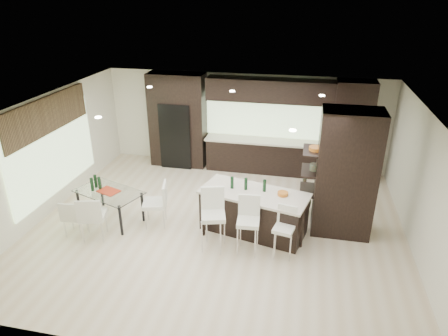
% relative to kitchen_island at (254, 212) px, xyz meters
% --- Properties ---
extents(ground, '(8.00, 8.00, 0.00)m').
position_rel_kitchen_island_xyz_m(ground, '(-0.78, 0.02, -0.47)').
color(ground, beige).
rests_on(ground, ground).
extents(back_wall, '(8.00, 0.02, 2.70)m').
position_rel_kitchen_island_xyz_m(back_wall, '(-0.78, 3.52, 0.88)').
color(back_wall, white).
rests_on(back_wall, ground).
extents(left_wall, '(0.02, 7.00, 2.70)m').
position_rel_kitchen_island_xyz_m(left_wall, '(-4.78, 0.02, 0.88)').
color(left_wall, white).
rests_on(left_wall, ground).
extents(right_wall, '(0.02, 7.00, 2.70)m').
position_rel_kitchen_island_xyz_m(right_wall, '(3.22, 0.02, 0.88)').
color(right_wall, white).
rests_on(right_wall, ground).
extents(ceiling, '(8.00, 7.00, 0.02)m').
position_rel_kitchen_island_xyz_m(ceiling, '(-0.78, 0.02, 2.23)').
color(ceiling, white).
rests_on(ceiling, ground).
extents(window_left, '(0.04, 3.20, 1.90)m').
position_rel_kitchen_island_xyz_m(window_left, '(-4.74, 0.22, 0.88)').
color(window_left, '#B2D199').
rests_on(window_left, left_wall).
extents(window_back, '(3.40, 0.04, 1.20)m').
position_rel_kitchen_island_xyz_m(window_back, '(-0.18, 3.48, 1.08)').
color(window_back, '#B2D199').
rests_on(window_back, back_wall).
extents(stone_accent, '(0.08, 3.00, 0.80)m').
position_rel_kitchen_island_xyz_m(stone_accent, '(-4.71, 0.22, 1.78)').
color(stone_accent, brown).
rests_on(stone_accent, left_wall).
extents(ceiling_spots, '(4.00, 3.00, 0.02)m').
position_rel_kitchen_island_xyz_m(ceiling_spots, '(-0.78, 0.27, 2.21)').
color(ceiling_spots, white).
rests_on(ceiling_spots, ceiling).
extents(back_cabinetry, '(6.80, 0.68, 2.70)m').
position_rel_kitchen_island_xyz_m(back_cabinetry, '(-0.28, 3.19, 0.88)').
color(back_cabinetry, black).
rests_on(back_cabinetry, ground).
extents(refrigerator, '(0.90, 0.68, 1.90)m').
position_rel_kitchen_island_xyz_m(refrigerator, '(-2.68, 3.14, 0.48)').
color(refrigerator, black).
rests_on(refrigerator, ground).
extents(partition_column, '(1.20, 0.80, 2.70)m').
position_rel_kitchen_island_xyz_m(partition_column, '(1.82, 0.42, 0.88)').
color(partition_column, black).
rests_on(partition_column, ground).
extents(kitchen_island, '(2.41, 1.47, 0.93)m').
position_rel_kitchen_island_xyz_m(kitchen_island, '(0.00, 0.00, 0.00)').
color(kitchen_island, black).
rests_on(kitchen_island, ground).
extents(stool_left, '(0.57, 0.57, 1.05)m').
position_rel_kitchen_island_xyz_m(stool_left, '(-0.69, -0.81, 0.06)').
color(stool_left, white).
rests_on(stool_left, ground).
extents(stool_mid, '(0.46, 0.46, 0.97)m').
position_rel_kitchen_island_xyz_m(stool_mid, '(0.00, -0.80, 0.02)').
color(stool_mid, white).
rests_on(stool_mid, ground).
extents(stool_right, '(0.45, 0.45, 0.85)m').
position_rel_kitchen_island_xyz_m(stool_right, '(0.69, -0.77, -0.04)').
color(stool_right, white).
rests_on(stool_right, ground).
extents(bench, '(1.38, 0.75, 0.50)m').
position_rel_kitchen_island_xyz_m(bench, '(-0.28, 0.11, -0.22)').
color(bench, black).
rests_on(bench, ground).
extents(floor_vase, '(0.51, 0.51, 1.08)m').
position_rel_kitchen_island_xyz_m(floor_vase, '(1.02, 1.04, 0.07)').
color(floor_vase, '#464B36').
rests_on(floor_vase, ground).
extents(dining_table, '(1.67, 1.29, 0.71)m').
position_rel_kitchen_island_xyz_m(dining_table, '(-3.22, -0.20, -0.11)').
color(dining_table, white).
rests_on(dining_table, ground).
extents(chair_near, '(0.62, 0.62, 0.93)m').
position_rel_kitchen_island_xyz_m(chair_near, '(-3.22, -0.95, -0.00)').
color(chair_near, white).
rests_on(chair_near, ground).
extents(chair_far, '(0.45, 0.45, 0.77)m').
position_rel_kitchen_island_xyz_m(chair_far, '(-3.68, -0.91, -0.08)').
color(chair_far, white).
rests_on(chair_far, ground).
extents(chair_end, '(0.61, 0.61, 0.93)m').
position_rel_kitchen_island_xyz_m(chair_end, '(-2.15, -0.20, -0.00)').
color(chair_end, white).
rests_on(chair_end, ground).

